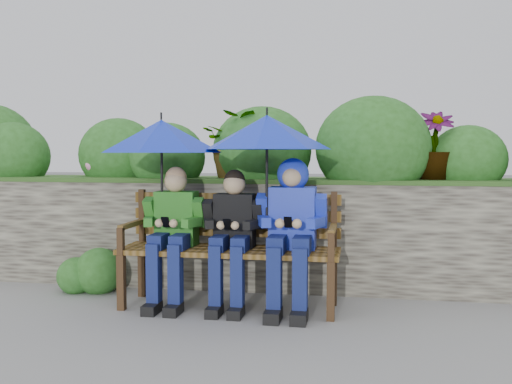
% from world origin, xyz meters
% --- Properties ---
extents(ground, '(60.00, 60.00, 0.00)m').
position_xyz_m(ground, '(0.00, 0.00, 0.00)').
color(ground, gray).
rests_on(ground, ground).
extents(garden_backdrop, '(8.00, 2.82, 1.85)m').
position_xyz_m(garden_backdrop, '(0.01, 1.57, 0.66)').
color(garden_backdrop, '#3F3A33').
rests_on(garden_backdrop, ground).
extents(park_bench, '(1.80, 0.53, 0.95)m').
position_xyz_m(park_bench, '(-0.21, 0.12, 0.54)').
color(park_bench, '#3B2816').
rests_on(park_bench, ground).
extents(boy_left, '(0.51, 0.58, 1.15)m').
position_xyz_m(boy_left, '(-0.69, 0.03, 0.65)').
color(boy_left, '#286B20').
rests_on(boy_left, ground).
extents(boy_middle, '(0.49, 0.57, 1.13)m').
position_xyz_m(boy_middle, '(-0.18, 0.03, 0.64)').
color(boy_middle, black).
rests_on(boy_middle, ground).
extents(boy_right, '(0.56, 0.68, 1.23)m').
position_xyz_m(boy_right, '(0.30, 0.04, 0.73)').
color(boy_right, blue).
rests_on(boy_right, ground).
extents(umbrella_left, '(1.03, 1.03, 0.89)m').
position_xyz_m(umbrella_left, '(-0.79, 0.06, 1.41)').
color(umbrella_left, '#0A24BF').
rests_on(umbrella_left, ground).
extents(umbrella_right, '(1.02, 1.02, 0.90)m').
position_xyz_m(umbrella_right, '(0.10, 0.02, 1.43)').
color(umbrella_right, '#0A24BF').
rests_on(umbrella_right, ground).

